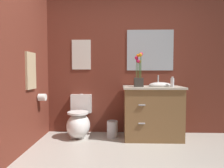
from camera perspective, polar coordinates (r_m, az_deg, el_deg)
wall_back at (r=3.55m, az=5.69°, el=6.29°), size 4.01×0.05×2.50m
wall_left at (r=2.62m, az=-27.51°, el=6.99°), size 0.05×4.91×2.50m
toilet at (r=3.40m, az=-9.42°, el=-10.70°), size 0.38×0.59×0.69m
vanity_cabinet at (r=3.32m, az=11.48°, el=-7.74°), size 0.94×0.56×1.02m
flower_vase at (r=3.15m, az=7.63°, el=2.51°), size 0.14×0.14×0.54m
soap_bottle at (r=3.19m, az=16.86°, el=0.45°), size 0.05×0.05×0.16m
trash_bin at (r=3.36m, az=0.10°, el=-12.71°), size 0.18×0.18×0.27m
wall_poster at (r=3.58m, az=-8.75°, el=8.27°), size 0.33×0.01×0.52m
wall_mirror at (r=3.57m, az=10.82°, el=9.45°), size 0.80×0.01×0.70m
hanging_towel at (r=3.04m, az=-22.17°, el=3.51°), size 0.03×0.28×0.52m
toilet_paper_roll at (r=3.28m, az=-19.29°, el=-3.60°), size 0.11×0.11×0.11m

